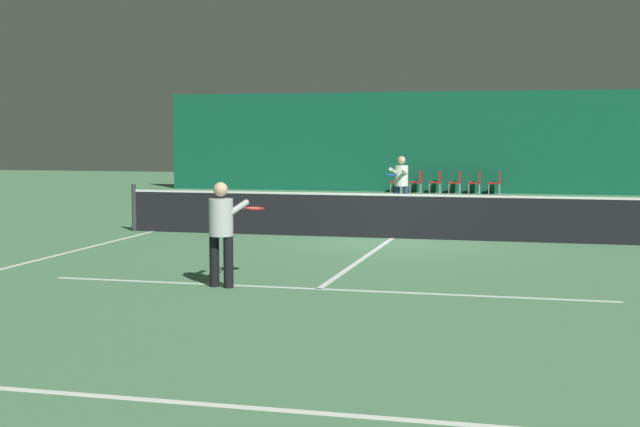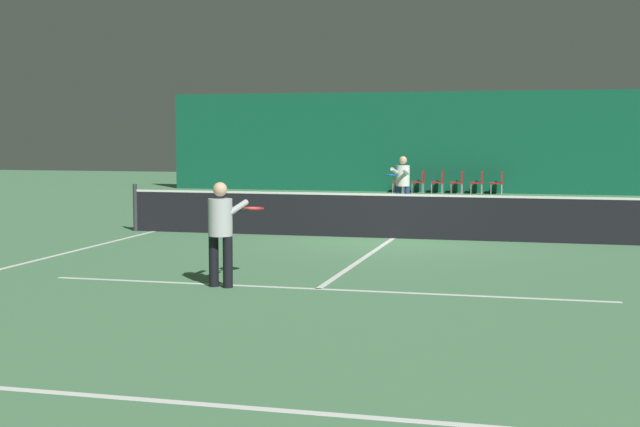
{
  "view_description": "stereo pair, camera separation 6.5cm",
  "coord_description": "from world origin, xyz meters",
  "px_view_note": "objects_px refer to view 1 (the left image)",
  "views": [
    {
      "loc": [
        3.06,
        -18.56,
        2.2
      ],
      "look_at": [
        -0.56,
        -4.08,
        0.87
      ],
      "focal_mm": 50.0,
      "sensor_mm": 36.0,
      "label": 1
    },
    {
      "loc": [
        3.12,
        -18.54,
        2.2
      ],
      "look_at": [
        -0.56,
        -4.08,
        0.87
      ],
      "focal_mm": 50.0,
      "sensor_mm": 36.0,
      "label": 2
    }
  ],
  "objects_px": {
    "player_near": "(223,226)",
    "courtside_chair_4": "(476,181)",
    "courtside_chair_1": "(418,180)",
    "courtside_chair_3": "(457,181)",
    "courtside_chair_2": "(437,180)",
    "courtside_chair_5": "(496,181)",
    "player_far": "(401,181)",
    "courtside_chair_0": "(399,180)",
    "tennis_net": "(392,214)"
  },
  "relations": [
    {
      "from": "courtside_chair_1",
      "to": "courtside_chair_4",
      "type": "xyz_separation_m",
      "value": [
        2.18,
        0.0,
        0.0
      ]
    },
    {
      "from": "tennis_net",
      "to": "courtside_chair_5",
      "type": "bearing_deg",
      "value": 84.42
    },
    {
      "from": "tennis_net",
      "to": "courtside_chair_2",
      "type": "relative_size",
      "value": 14.29
    },
    {
      "from": "tennis_net",
      "to": "player_far",
      "type": "distance_m",
      "value": 5.61
    },
    {
      "from": "player_far",
      "to": "courtside_chair_5",
      "type": "bearing_deg",
      "value": 175.28
    },
    {
      "from": "courtside_chair_1",
      "to": "courtside_chair_5",
      "type": "relative_size",
      "value": 1.0
    },
    {
      "from": "courtside_chair_2",
      "to": "courtside_chair_5",
      "type": "distance_m",
      "value": 2.18
    },
    {
      "from": "player_near",
      "to": "courtside_chair_3",
      "type": "distance_m",
      "value": 21.23
    },
    {
      "from": "player_near",
      "to": "courtside_chair_1",
      "type": "bearing_deg",
      "value": 11.74
    },
    {
      "from": "tennis_net",
      "to": "player_near",
      "type": "height_order",
      "value": "player_near"
    },
    {
      "from": "player_near",
      "to": "courtside_chair_0",
      "type": "height_order",
      "value": "player_near"
    },
    {
      "from": "player_near",
      "to": "courtside_chair_3",
      "type": "bearing_deg",
      "value": 7.82
    },
    {
      "from": "courtside_chair_1",
      "to": "courtside_chair_2",
      "type": "relative_size",
      "value": 1.0
    },
    {
      "from": "courtside_chair_2",
      "to": "courtside_chair_3",
      "type": "xyz_separation_m",
      "value": [
        0.73,
        0.0,
        0.0
      ]
    },
    {
      "from": "player_far",
      "to": "courtside_chair_1",
      "type": "relative_size",
      "value": 1.91
    },
    {
      "from": "tennis_net",
      "to": "courtside_chair_1",
      "type": "bearing_deg",
      "value": 95.73
    },
    {
      "from": "player_near",
      "to": "player_far",
      "type": "relative_size",
      "value": 0.95
    },
    {
      "from": "player_far",
      "to": "courtside_chair_5",
      "type": "relative_size",
      "value": 1.91
    },
    {
      "from": "player_near",
      "to": "courtside_chair_0",
      "type": "distance_m",
      "value": 21.2
    },
    {
      "from": "player_near",
      "to": "courtside_chair_0",
      "type": "bearing_deg",
      "value": 13.7
    },
    {
      "from": "tennis_net",
      "to": "courtside_chair_1",
      "type": "distance_m",
      "value": 14.72
    },
    {
      "from": "courtside_chair_1",
      "to": "courtside_chair_2",
      "type": "height_order",
      "value": "same"
    },
    {
      "from": "player_far",
      "to": "courtside_chair_5",
      "type": "distance_m",
      "value": 9.35
    },
    {
      "from": "courtside_chair_0",
      "to": "courtside_chair_1",
      "type": "xyz_separation_m",
      "value": [
        0.73,
        0.0,
        0.0
      ]
    },
    {
      "from": "courtside_chair_4",
      "to": "player_far",
      "type": "bearing_deg",
      "value": -8.73
    },
    {
      "from": "tennis_net",
      "to": "player_near",
      "type": "bearing_deg",
      "value": -102.01
    },
    {
      "from": "courtside_chair_1",
      "to": "courtside_chair_0",
      "type": "bearing_deg",
      "value": -90.0
    },
    {
      "from": "player_far",
      "to": "courtside_chair_1",
      "type": "xyz_separation_m",
      "value": [
        -0.78,
        9.1,
        -0.45
      ]
    },
    {
      "from": "player_far",
      "to": "courtside_chair_0",
      "type": "relative_size",
      "value": 1.91
    },
    {
      "from": "player_far",
      "to": "courtside_chair_0",
      "type": "distance_m",
      "value": 9.23
    },
    {
      "from": "tennis_net",
      "to": "player_far",
      "type": "relative_size",
      "value": 7.48
    },
    {
      "from": "courtside_chair_4",
      "to": "courtside_chair_5",
      "type": "bearing_deg",
      "value": 90.0
    },
    {
      "from": "player_far",
      "to": "courtside_chair_3",
      "type": "bearing_deg",
      "value": -175.81
    },
    {
      "from": "player_near",
      "to": "courtside_chair_4",
      "type": "xyz_separation_m",
      "value": [
        2.1,
        21.19,
        -0.4
      ]
    },
    {
      "from": "player_far",
      "to": "courtside_chair_5",
      "type": "height_order",
      "value": "player_far"
    },
    {
      "from": "courtside_chair_0",
      "to": "courtside_chair_1",
      "type": "bearing_deg",
      "value": 90.0
    },
    {
      "from": "courtside_chair_4",
      "to": "courtside_chair_5",
      "type": "xyz_separation_m",
      "value": [
        0.73,
        0.0,
        0.0
      ]
    },
    {
      "from": "tennis_net",
      "to": "courtside_chair_1",
      "type": "xyz_separation_m",
      "value": [
        -1.47,
        14.65,
        -0.03
      ]
    },
    {
      "from": "tennis_net",
      "to": "courtside_chair_0",
      "type": "bearing_deg",
      "value": 98.52
    },
    {
      "from": "tennis_net",
      "to": "courtside_chair_4",
      "type": "height_order",
      "value": "tennis_net"
    },
    {
      "from": "courtside_chair_3",
      "to": "courtside_chair_4",
      "type": "xyz_separation_m",
      "value": [
        0.73,
        0.0,
        0.0
      ]
    },
    {
      "from": "courtside_chair_0",
      "to": "courtside_chair_2",
      "type": "bearing_deg",
      "value": 90.0
    },
    {
      "from": "courtside_chair_0",
      "to": "courtside_chair_3",
      "type": "relative_size",
      "value": 1.0
    },
    {
      "from": "courtside_chair_1",
      "to": "tennis_net",
      "type": "bearing_deg",
      "value": 5.73
    },
    {
      "from": "tennis_net",
      "to": "courtside_chair_3",
      "type": "height_order",
      "value": "tennis_net"
    },
    {
      "from": "courtside_chair_2",
      "to": "courtside_chair_1",
      "type": "bearing_deg",
      "value": -90.0
    },
    {
      "from": "tennis_net",
      "to": "courtside_chair_4",
      "type": "xyz_separation_m",
      "value": [
        0.71,
        14.65,
        -0.03
      ]
    },
    {
      "from": "courtside_chair_1",
      "to": "courtside_chair_3",
      "type": "distance_m",
      "value": 1.45
    },
    {
      "from": "player_near",
      "to": "courtside_chair_3",
      "type": "relative_size",
      "value": 1.81
    },
    {
      "from": "player_near",
      "to": "courtside_chair_2",
      "type": "height_order",
      "value": "player_near"
    }
  ]
}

